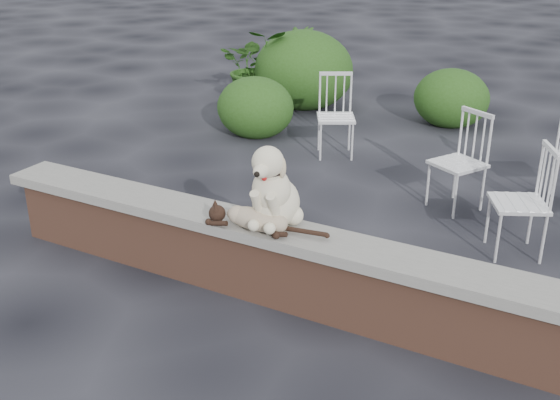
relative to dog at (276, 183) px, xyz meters
The scene contains 11 objects.
ground 1.11m from the dog, ahead, with size 60.00×60.00×0.00m, color black.
brick_wall 0.92m from the dog, ahead, with size 6.00×0.30×0.50m, color brown.
capstone 0.74m from the dog, ahead, with size 6.20×0.40×0.08m, color slate.
dog is the anchor object (origin of this frame).
cat 0.29m from the dog, 118.07° to the right, with size 1.06×0.25×0.18m, color tan, non-canonical shape.
chair_a 3.20m from the dog, 106.65° to the left, with size 0.56×0.56×0.94m, color white, non-canonical shape.
chair_d 2.12m from the dog, 47.21° to the left, with size 0.56×0.56×0.94m, color white, non-canonical shape.
chair_b 2.36m from the dog, 71.82° to the left, with size 0.56×0.56×0.94m, color white, non-canonical shape.
potted_plant_a 5.38m from the dog, 122.26° to the left, with size 1.00×0.87×1.11m, color #234915.
potted_plant_b 5.43m from the dog, 115.99° to the left, with size 0.61×0.61×1.10m, color #234915.
shrubbery 4.88m from the dog, 111.51° to the left, with size 3.36×2.65×1.15m.
Camera 1 is at (1.50, -3.79, 2.67)m, focal length 43.51 mm.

